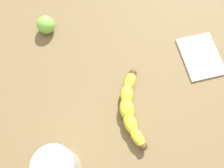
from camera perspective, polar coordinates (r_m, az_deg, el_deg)
The scene contains 5 objects.
wooden_tabletop at distance 62.30cm, azimuth -1.17°, elevation -4.08°, with size 120.00×120.00×3.00cm, color brown.
banana at distance 58.56cm, azimuth 4.23°, elevation -5.76°, with size 19.66×8.06×3.48cm.
smoothie_glass at distance 53.73cm, azimuth -12.51°, elevation -18.54°, with size 8.14×8.14×11.36cm.
lime_fruit at distance 70.02cm, azimuth -15.30°, elevation 13.27°, with size 4.85×4.85×4.85cm, color #75C142.
folded_napkin at distance 69.28cm, azimuth 20.11°, elevation 6.09°, with size 12.72×9.62×0.60cm, color white.
Camera 1 is at (-17.66, -3.47, 61.14)cm, focal length 38.90 mm.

